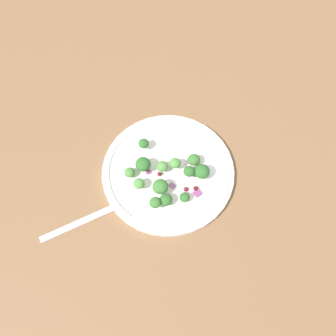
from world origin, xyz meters
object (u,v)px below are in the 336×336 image
Objects in this scene: broccoli_floret_1 at (202,172)px; broccoli_floret_2 at (185,197)px; fork at (94,216)px; plate at (168,172)px; broccoli_floret_0 at (143,164)px.

broccoli_floret_2 is (3.18, 5.14, -0.69)cm from broccoli_floret_1.
broccoli_floret_1 is at bearing -156.40° from fork.
broccoli_floret_2 is at bearing 120.03° from plate.
broccoli_floret_0 reaches higher than broccoli_floret_2.
broccoli_floret_0 is 13.47cm from fork.
plate is 8.75× the size of broccoli_floret_0.
broccoli_floret_2 is (-3.35, 5.79, 1.51)cm from plate.
broccoli_floret_0 is 10.25cm from broccoli_floret_2.
broccoli_floret_2 is 0.11× the size of fork.
plate is 1.52× the size of fork.
broccoli_floret_1 reaches higher than plate.
plate is at bearing -5.71° from broccoli_floret_1.
plate is at bearing -59.97° from broccoli_floret_2.
plate is 5.44cm from broccoli_floret_0.
broccoli_floret_2 is at bearing 58.24° from broccoli_floret_1.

